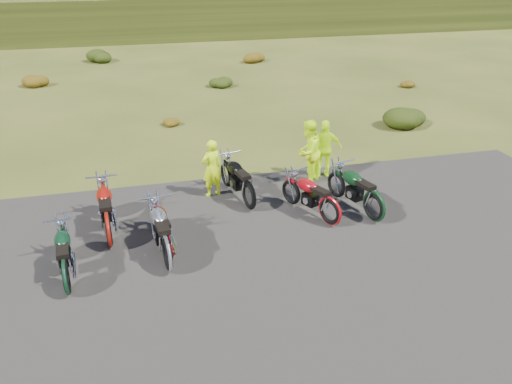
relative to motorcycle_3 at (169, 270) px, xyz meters
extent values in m
plane|color=#3B4216|center=(1.24, 0.32, 0.00)|extent=(300.00, 300.00, 0.00)
cube|color=black|center=(1.24, -1.68, 0.00)|extent=(20.00, 12.00, 0.04)
ellipsoid|color=brown|center=(-4.96, 16.92, 0.38)|extent=(1.30, 1.30, 0.77)
ellipsoid|color=black|center=(-2.06, 22.22, 0.46)|extent=(1.56, 1.56, 0.92)
ellipsoid|color=brown|center=(0.84, 9.52, 0.23)|extent=(0.77, 0.77, 0.45)
ellipsoid|color=black|center=(3.74, 14.82, 0.31)|extent=(1.03, 1.03, 0.61)
ellipsoid|color=brown|center=(6.64, 20.12, 0.38)|extent=(1.30, 1.30, 0.77)
ellipsoid|color=black|center=(9.54, 7.42, 0.46)|extent=(1.56, 1.56, 0.92)
ellipsoid|color=brown|center=(12.44, 12.72, 0.23)|extent=(0.77, 0.77, 0.45)
imported|color=#D3FF0D|center=(1.47, 3.25, 0.79)|extent=(0.67, 0.56, 1.58)
imported|color=#D3FF0D|center=(4.23, 3.43, 0.92)|extent=(1.13, 1.12, 1.84)
imported|color=#D3FF0D|center=(4.85, 3.75, 0.84)|extent=(1.06, 0.63, 1.69)
camera|label=1|loc=(-0.29, -8.85, 6.09)|focal=35.00mm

